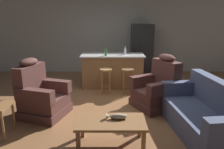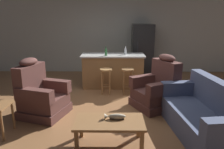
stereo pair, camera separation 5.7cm
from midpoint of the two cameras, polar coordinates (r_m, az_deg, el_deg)
The scene contains 13 objects.
ground_plane at distance 5.22m, azimuth 0.44°, elevation -7.68°, with size 12.00×12.00×0.00m.
back_wall at distance 7.97m, azimuth 0.53°, elevation 9.92°, with size 12.00×0.05×2.60m.
coffee_table at distance 3.55m, azimuth -0.19°, elevation -12.78°, with size 1.10×0.60×0.42m.
fish_figurine at distance 3.56m, azimuth 1.24°, elevation -10.94°, with size 0.34×0.10×0.10m.
couch at distance 4.20m, azimuth 23.20°, elevation -9.83°, with size 1.04×1.98×0.94m.
recliner_near_lamp at distance 4.78m, azimuth -17.83°, elevation -5.21°, with size 1.05×1.05×1.20m.
recliner_near_island at distance 5.04m, azimuth 12.06°, elevation -3.74°, with size 1.13×1.13×1.20m.
kitchen_island at distance 6.35m, azimuth 0.49°, elevation 1.05°, with size 1.80×0.70×0.95m.
bar_stool_left at distance 5.75m, azimuth -1.32°, elevation -0.54°, with size 0.32×0.32×0.68m.
bar_stool_right at distance 5.76m, azimuth 4.36°, elevation -0.55°, with size 0.32×0.32×0.68m.
refrigerator at distance 7.51m, azimuth 8.10°, elevation 6.23°, with size 0.70×0.69×1.76m.
bottle_tall_green at distance 6.26m, azimuth 3.79°, elevation 6.02°, with size 0.07×0.07×0.23m.
bottle_short_amber at distance 6.05m, azimuth -1.33°, elevation 5.84°, with size 0.07×0.07×0.26m.
Camera 2 is at (0.04, -4.81, 2.03)m, focal length 35.00 mm.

